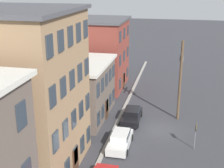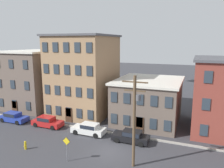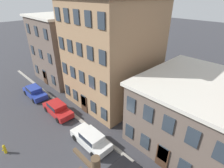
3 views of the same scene
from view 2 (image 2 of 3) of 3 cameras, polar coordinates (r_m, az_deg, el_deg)
ground_plane at (r=25.09m, az=-0.49°, el=-17.13°), size 200.00×200.00×0.00m
kerb_strip at (r=28.85m, az=2.97°, el=-13.06°), size 56.00×0.36×0.16m
apartment_corner at (r=43.03m, az=-19.23°, el=1.43°), size 9.26×11.55×10.30m
apartment_midblock at (r=36.31m, az=-7.35°, el=2.41°), size 9.58×10.30×12.95m
apartment_far at (r=33.43m, az=9.50°, el=-4.16°), size 9.44×10.74×6.35m
car_blue at (r=36.29m, az=-24.34°, el=-7.82°), size 4.40×1.92×1.43m
car_red at (r=32.68m, az=-16.58°, el=-9.32°), size 4.40×1.92×1.43m
car_white at (r=29.09m, az=-6.05°, el=-11.48°), size 4.40×1.92×1.43m
car_black at (r=26.92m, az=5.03°, el=-13.37°), size 4.40×1.92×1.43m
caution_sign at (r=22.91m, az=-11.76°, el=-15.41°), size 0.87×0.08×2.61m
utility_pole at (r=20.49m, az=5.93°, el=-8.56°), size 2.40×0.44×8.87m
fire_hydrant at (r=27.06m, az=-21.69°, el=-14.62°), size 0.24×0.34×0.96m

